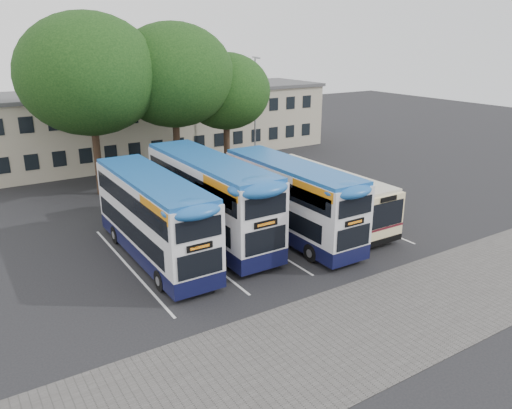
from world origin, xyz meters
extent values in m
plane|color=black|center=(0.00, 0.00, 0.00)|extent=(120.00, 120.00, 0.00)
cube|color=#595654|center=(-2.00, -5.00, 0.01)|extent=(40.00, 6.00, 0.01)
cube|color=silver|center=(-10.75, 5.00, 0.01)|extent=(0.12, 11.00, 0.01)
cube|color=silver|center=(-7.25, 5.00, 0.01)|extent=(0.12, 11.00, 0.01)
cube|color=silver|center=(-3.75, 5.00, 0.01)|extent=(0.12, 11.00, 0.01)
cube|color=silver|center=(-0.25, 5.00, 0.01)|extent=(0.12, 11.00, 0.01)
cube|color=silver|center=(3.25, 5.00, 0.01)|extent=(0.12, 11.00, 0.01)
cube|color=#B1A78F|center=(0.00, 27.00, 3.00)|extent=(32.00, 8.00, 6.00)
cube|color=#4C4C4F|center=(0.00, 27.00, 6.05)|extent=(32.40, 8.40, 0.30)
cube|color=black|center=(0.00, 22.98, 1.70)|extent=(30.00, 0.06, 1.20)
cube|color=black|center=(0.00, 22.98, 4.50)|extent=(30.00, 0.06, 1.20)
cylinder|color=gray|center=(6.00, 20.00, 4.50)|extent=(0.14, 0.14, 9.00)
cube|color=gray|center=(6.00, 20.00, 9.00)|extent=(0.12, 0.80, 0.12)
cube|color=gray|center=(6.00, 19.60, 8.95)|extent=(0.25, 0.50, 0.12)
cylinder|color=black|center=(-8.44, 17.74, 3.04)|extent=(0.50, 0.50, 6.09)
ellipsoid|color=black|center=(-8.44, 17.74, 8.28)|extent=(9.46, 9.46, 8.04)
cylinder|color=black|center=(-2.58, 17.40, 2.95)|extent=(0.50, 0.50, 5.90)
ellipsoid|color=black|center=(-2.58, 17.40, 8.02)|extent=(8.71, 8.71, 7.41)
cylinder|color=black|center=(1.77, 17.55, 2.44)|extent=(0.50, 0.50, 4.89)
ellipsoid|color=black|center=(1.77, 17.55, 6.64)|extent=(6.90, 6.90, 5.87)
cube|color=black|center=(-9.21, 5.34, 0.68)|extent=(2.43, 10.21, 0.78)
cube|color=silver|center=(-9.21, 5.34, 2.58)|extent=(2.43, 10.21, 3.01)
cube|color=#1B56A3|center=(-9.21, 5.34, 4.13)|extent=(2.38, 10.00, 0.29)
cube|color=black|center=(-9.21, 5.63, 1.75)|extent=(2.47, 9.04, 0.97)
cube|color=black|center=(-9.21, 5.34, 3.26)|extent=(2.47, 9.63, 0.88)
cube|color=orange|center=(-7.99, 1.98, 3.79)|extent=(0.02, 3.11, 0.53)
cube|color=black|center=(-9.21, 0.20, 2.48)|extent=(1.17, 0.06, 0.29)
cylinder|color=black|center=(-10.31, 8.30, 0.49)|extent=(0.29, 0.97, 0.97)
cylinder|color=black|center=(-8.11, 8.30, 0.49)|extent=(0.29, 0.97, 0.97)
cylinder|color=black|center=(-10.31, 1.98, 0.49)|extent=(0.29, 0.97, 0.97)
cylinder|color=black|center=(-8.11, 1.98, 0.49)|extent=(0.29, 0.97, 0.97)
cube|color=black|center=(-5.69, 6.09, 0.72)|extent=(2.59, 10.87, 0.83)
cube|color=silver|center=(-5.69, 6.09, 2.74)|extent=(2.59, 10.87, 3.21)
cube|color=#1B56A3|center=(-5.69, 6.09, 4.40)|extent=(2.54, 10.66, 0.31)
cube|color=black|center=(-5.69, 6.40, 1.86)|extent=(2.63, 9.63, 1.04)
cube|color=black|center=(-5.69, 6.09, 3.47)|extent=(2.63, 10.25, 0.93)
cube|color=orange|center=(-4.38, 2.52, 4.04)|extent=(0.02, 3.31, 0.57)
cube|color=black|center=(-5.69, 0.62, 2.64)|extent=(1.24, 0.06, 0.31)
cylinder|color=black|center=(-6.86, 9.25, 0.52)|extent=(0.31, 1.04, 1.04)
cylinder|color=black|center=(-4.52, 9.25, 0.52)|extent=(0.31, 1.04, 1.04)
cylinder|color=black|center=(-6.86, 2.52, 0.52)|extent=(0.31, 1.04, 1.04)
cylinder|color=black|center=(-4.52, 2.52, 0.52)|extent=(0.31, 1.04, 1.04)
cube|color=red|center=(-4.37, 7.39, 3.47)|extent=(0.02, 4.14, 0.88)
cube|color=black|center=(-1.80, 4.06, 0.67)|extent=(2.39, 10.03, 0.76)
cube|color=silver|center=(-1.80, 4.06, 2.53)|extent=(2.39, 10.03, 2.96)
cube|color=#1B56A3|center=(-1.80, 4.06, 4.06)|extent=(2.34, 9.83, 0.29)
cube|color=black|center=(-1.80, 4.34, 1.72)|extent=(2.43, 8.88, 0.96)
cube|color=black|center=(-1.80, 4.06, 3.20)|extent=(2.43, 9.46, 0.86)
cube|color=orange|center=(-0.59, 0.76, 3.72)|extent=(0.02, 3.06, 0.53)
cube|color=black|center=(-1.80, -0.99, 2.44)|extent=(1.15, 0.06, 0.29)
cylinder|color=black|center=(-2.87, 6.97, 0.48)|extent=(0.29, 0.96, 0.96)
cylinder|color=black|center=(-0.72, 6.97, 0.48)|extent=(0.29, 0.96, 0.96)
cylinder|color=black|center=(-2.87, 0.76, 0.48)|extent=(0.29, 0.96, 0.96)
cylinder|color=black|center=(-0.72, 0.76, 0.48)|extent=(0.29, 0.96, 0.96)
cube|color=beige|center=(1.37, 5.06, 1.61)|extent=(2.55, 10.22, 2.61)
cube|color=beige|center=(1.37, 5.06, 2.96)|extent=(2.45, 9.81, 0.20)
cube|color=black|center=(1.37, 5.57, 2.04)|extent=(2.59, 8.18, 0.92)
cube|color=#58111C|center=(1.37, 5.06, 1.18)|extent=(2.58, 10.24, 0.12)
cube|color=black|center=(1.37, -0.07, 1.94)|extent=(2.25, 0.06, 1.33)
cylinder|color=black|center=(0.22, 1.59, 0.51)|extent=(0.31, 1.02, 1.02)
cylinder|color=black|center=(2.53, 1.59, 0.51)|extent=(0.31, 1.02, 1.02)
cylinder|color=black|center=(0.22, 8.13, 0.51)|extent=(0.31, 1.02, 1.02)
cylinder|color=black|center=(2.53, 8.13, 0.51)|extent=(0.31, 1.02, 1.02)
camera|label=1|loc=(-17.33, -16.86, 10.63)|focal=35.00mm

